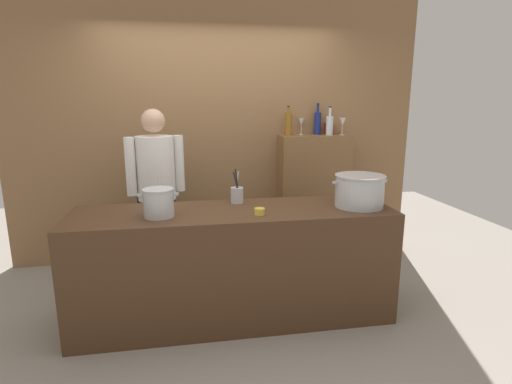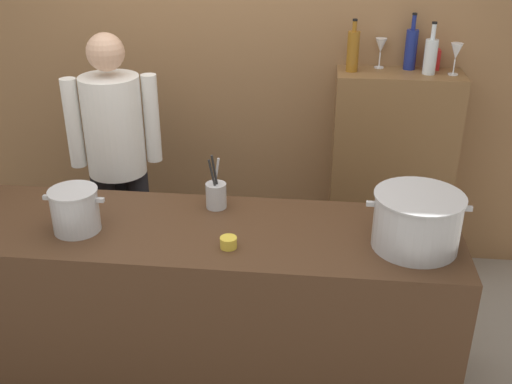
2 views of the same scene
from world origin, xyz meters
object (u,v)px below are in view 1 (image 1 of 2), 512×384
at_px(wine_bottle_amber, 288,124).
at_px(utensil_crock, 237,195).
at_px(wine_bottle_clear, 330,125).
at_px(wine_glass_tall, 301,123).
at_px(spice_tin_red, 329,129).
at_px(stockpot_large, 359,191).
at_px(stockpot_small, 159,203).
at_px(wine_bottle_cobalt, 317,123).
at_px(wine_glass_wide, 342,123).
at_px(chef, 157,186).
at_px(butter_jar, 260,211).

bearing_deg(wine_bottle_amber, utensil_crock, -124.80).
height_order(wine_bottle_amber, wine_bottle_clear, wine_bottle_amber).
bearing_deg(wine_glass_tall, spice_tin_red, 0.82).
bearing_deg(stockpot_large, stockpot_small, -179.14).
xyz_separation_m(wine_bottle_cobalt, spice_tin_red, (0.14, 0.02, -0.07)).
distance_m(wine_bottle_cobalt, wine_glass_tall, 0.18).
bearing_deg(stockpot_large, spice_tin_red, 80.78).
xyz_separation_m(stockpot_small, wine_bottle_amber, (1.29, 1.28, 0.48)).
distance_m(stockpot_small, wine_glass_tall, 2.07).
bearing_deg(wine_glass_wide, chef, -166.93).
bearing_deg(utensil_crock, wine_bottle_clear, 40.41).
bearing_deg(stockpot_large, chef, 154.31).
distance_m(stockpot_large, wine_glass_wide, 1.36).
height_order(utensil_crock, spice_tin_red, spice_tin_red).
distance_m(wine_glass_wide, spice_tin_red, 0.18).
xyz_separation_m(butter_jar, wine_bottle_clear, (1.01, 1.35, 0.55)).
distance_m(stockpot_large, wine_bottle_clear, 1.33).
relative_size(chef, stockpot_large, 3.66).
distance_m(wine_glass_wide, wine_glass_tall, 0.44).
bearing_deg(stockpot_large, wine_glass_wide, 75.21).
bearing_deg(chef, stockpot_large, 137.41).
height_order(chef, spice_tin_red, chef).
bearing_deg(butter_jar, wine_bottle_amber, 67.67).
xyz_separation_m(chef, spice_tin_red, (1.85, 0.58, 0.46)).
bearing_deg(spice_tin_red, wine_glass_wide, -48.86).
height_order(butter_jar, spice_tin_red, spice_tin_red).
bearing_deg(wine_bottle_clear, stockpot_small, -144.01).
bearing_deg(utensil_crock, wine_glass_wide, 36.96).
xyz_separation_m(stockpot_small, butter_jar, (0.73, -0.08, -0.08)).
bearing_deg(utensil_crock, stockpot_small, -153.68).
xyz_separation_m(stockpot_small, wine_bottle_clear, (1.74, 1.27, 0.47)).
xyz_separation_m(butter_jar, spice_tin_red, (1.05, 1.46, 0.50)).
bearing_deg(stockpot_large, wine_bottle_clear, 81.57).
bearing_deg(stockpot_small, butter_jar, -6.17).
height_order(wine_bottle_amber, wine_glass_tall, wine_bottle_amber).
bearing_deg(stockpot_small, utensil_crock, 26.32).
bearing_deg(wine_bottle_cobalt, wine_glass_tall, 176.30).
bearing_deg(chef, butter_jar, 115.25).
xyz_separation_m(chef, wine_bottle_cobalt, (1.71, 0.56, 0.53)).
bearing_deg(wine_glass_tall, stockpot_large, -85.82).
bearing_deg(wine_bottle_clear, utensil_crock, -139.59).
bearing_deg(spice_tin_red, stockpot_large, -99.22).
distance_m(chef, wine_bottle_amber, 1.53).
relative_size(stockpot_small, wine_bottle_clear, 0.95).
xyz_separation_m(chef, wine_glass_tall, (1.53, 0.57, 0.53)).
bearing_deg(stockpot_large, wine_bottle_cobalt, 86.55).
height_order(chef, butter_jar, chef).
bearing_deg(wine_bottle_clear, wine_bottle_amber, 178.61).
relative_size(utensil_crock, butter_jar, 3.78).
bearing_deg(stockpot_small, wine_glass_tall, 43.35).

